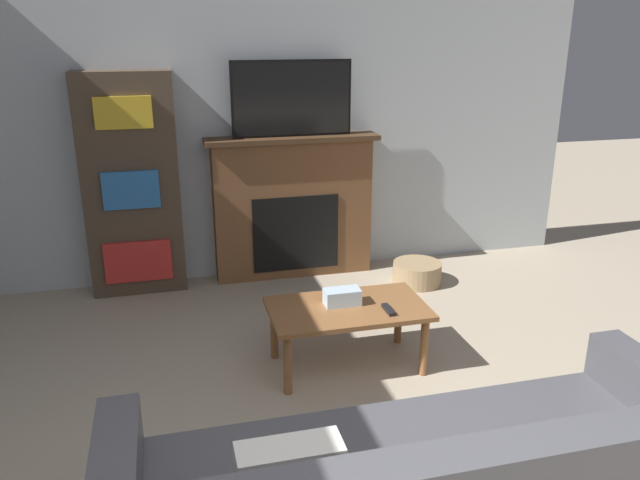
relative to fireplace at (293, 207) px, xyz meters
name	(u,v)px	position (x,y,z in m)	size (l,w,h in m)	color
wall_back	(261,115)	(-0.22, 0.14, 0.75)	(5.52, 0.06, 2.70)	silver
fireplace	(293,207)	(0.00, 0.00, 0.00)	(1.42, 0.28, 1.20)	brown
tv	(292,99)	(0.00, -0.02, 0.89)	(0.97, 0.03, 0.60)	black
coffee_table	(348,315)	(0.00, -1.62, -0.25)	(0.97, 0.55, 0.41)	brown
tissue_box	(342,297)	(-0.03, -1.58, -0.14)	(0.22, 0.12, 0.10)	silver
remote_control	(388,310)	(0.22, -1.74, -0.18)	(0.04, 0.15, 0.02)	black
bookshelf	(132,186)	(-1.28, -0.02, 0.26)	(0.72, 0.29, 1.73)	#4C3D2D
storage_basket	(417,273)	(0.95, -0.47, -0.51)	(0.40, 0.40, 0.18)	tan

